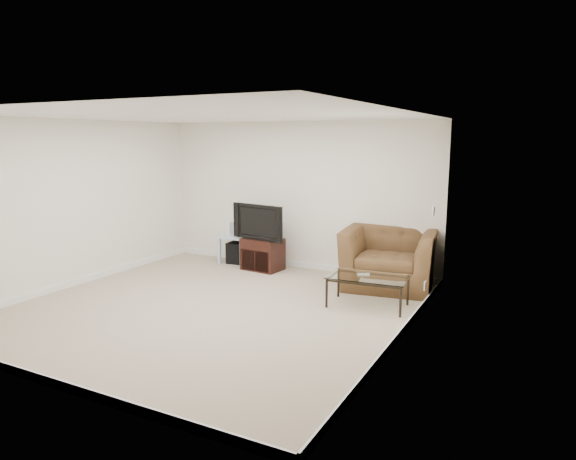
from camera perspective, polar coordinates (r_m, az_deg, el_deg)
The scene contains 18 objects.
floor at distance 6.96m, azimuth -8.32°, elevation -8.54°, with size 5.00×5.00×0.00m, color tan.
ceiling at distance 6.60m, azimuth -8.89°, elevation 12.49°, with size 5.00×5.00×0.00m, color white.
wall_back at distance 8.80m, azimuth 1.01°, elevation 3.83°, with size 5.00×0.02×2.50m, color silver.
wall_left at distance 8.38m, azimuth -22.61°, elevation 2.74°, with size 0.02×5.00×2.50m, color silver.
wall_right at distance 5.59m, azimuth 12.64°, elevation -0.05°, with size 0.02×5.00×2.50m, color silver.
plate_back at distance 9.49m, azimuth -6.64°, elevation 4.23°, with size 0.12×0.02×0.12m, color white.
plate_right_switch at distance 7.14m, azimuth 15.86°, elevation 1.97°, with size 0.02×0.09×0.13m, color white.
plate_right_outlet at distance 7.04m, azimuth 14.98°, elevation -6.00°, with size 0.02×0.08×0.12m, color white.
tv_stand at distance 8.77m, azimuth -2.83°, elevation -2.69°, with size 0.65×0.45×0.54m, color black, non-canonical shape.
dvd_player at distance 8.70m, azimuth -2.98°, elevation -1.58°, with size 0.36×0.25×0.05m, color black.
television at distance 8.64m, azimuth -2.97°, elevation 0.96°, with size 0.97×0.19×0.60m, color black.
side_table at distance 9.30m, azimuth -5.58°, elevation -2.09°, with size 0.53×0.53×0.51m, color silver, non-canonical shape.
subwoofer at distance 9.31m, azimuth -5.34°, elevation -2.53°, with size 0.39×0.39×0.39m, color black.
game_console at distance 9.28m, azimuth -6.34°, elevation 0.20°, with size 0.05×0.17×0.23m, color white.
game_case at distance 9.18m, azimuth -5.37°, elevation 0.00°, with size 0.05×0.15×0.20m, color silver.
recliner at distance 7.85m, azimuth 11.19°, elevation -2.01°, with size 1.35×0.88×1.18m, color brown.
coffee_table at distance 6.96m, azimuth 8.84°, elevation -6.77°, with size 1.05×0.59×0.41m, color black, non-canonical shape.
remote at distance 6.98m, azimuth 8.39°, elevation -4.87°, with size 0.16×0.05×0.02m, color #B2B2B7.
Camera 1 is at (3.89, -5.33, 2.22)m, focal length 32.00 mm.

